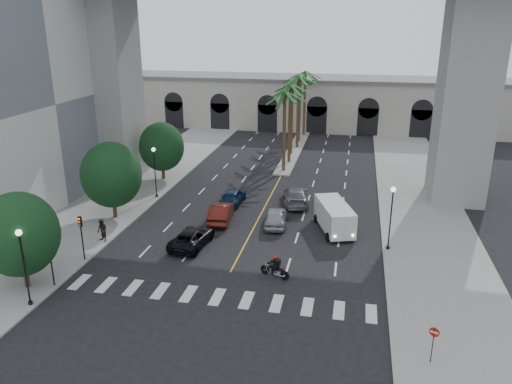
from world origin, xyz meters
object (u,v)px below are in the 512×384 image
car_b (221,212)px  car_d (296,196)px  do_not_enter_sign (434,338)px  car_e (233,196)px  lamp_post_right (391,213)px  car_a (276,217)px  pedestrian_a (19,245)px  motorcycle_rider (276,268)px  car_c (192,238)px  cargo_van (334,216)px  traffic_signal_near (50,254)px  lamp_post_left_far (155,168)px  pedestrian_b (102,231)px  lamp_post_left_near (23,261)px  traffic_signal_far (81,231)px

car_b → car_d: (6.08, 5.90, 0.01)m
car_d → do_not_enter_sign: bearing=103.9°
car_e → lamp_post_right: bearing=153.6°
car_a → pedestrian_a: 20.96m
motorcycle_rider → pedestrian_a: pedestrian_a is taller
car_c → cargo_van: bearing=-148.6°
do_not_enter_sign → car_c: bearing=169.0°
pedestrian_a → traffic_signal_near: bearing=-63.3°
lamp_post_left_far → pedestrian_b: (-0.10, -11.20, -2.12)m
motorcycle_rider → car_e: (-6.64, 14.00, 0.02)m
lamp_post_right → traffic_signal_near: lamp_post_right is taller
lamp_post_left_near → do_not_enter_sign: (24.40, -0.82, -1.57)m
lamp_post_left_near → motorcycle_rider: size_ratio=2.43×
car_b → car_e: car_b is taller
lamp_post_right → motorcycle_rider: bearing=-143.1°
do_not_enter_sign → motorcycle_rider: bearing=164.2°
lamp_post_left_near → car_e: 22.59m
lamp_post_left_far → car_a: size_ratio=1.14×
car_a → car_d: car_d is taller
lamp_post_left_near → car_e: bearing=68.8°
traffic_signal_near → car_b: bearing=59.8°
cargo_van → do_not_enter_sign: 17.95m
car_a → car_b: 5.01m
motorcycle_rider → traffic_signal_far: bearing=-156.4°
car_e → cargo_van: size_ratio=0.74×
traffic_signal_far → car_e: size_ratio=0.79×
car_d → pedestrian_b: bearing=31.0°
traffic_signal_far → cargo_van: (18.27, 9.58, -1.13)m
traffic_signal_near → traffic_signal_far: size_ratio=1.00×
lamp_post_left_far → car_b: bearing=-29.7°
pedestrian_b → do_not_enter_sign: size_ratio=0.84×
car_b → pedestrian_a: bearing=32.4°
lamp_post_left_near → do_not_enter_sign: bearing=-1.9°
car_e → do_not_enter_sign: (16.29, -21.76, 0.87)m
traffic_signal_far → car_d: traffic_signal_far is taller
pedestrian_a → do_not_enter_sign: (29.40, -6.78, 0.54)m
lamp_post_left_far → do_not_enter_sign: 32.77m
traffic_signal_far → pedestrian_a: (-5.10, -0.54, -1.40)m
traffic_signal_near → car_b: traffic_signal_near is taller
car_b → pedestrian_a: size_ratio=2.63×
motorcycle_rider → car_b: motorcycle_rider is taller
lamp_post_left_far → pedestrian_a: 15.99m
traffic_signal_near → cargo_van: bearing=36.6°
car_b → car_d: car_d is taller
lamp_post_left_near → cargo_van: bearing=41.2°
pedestrian_b → lamp_post_left_near: bearing=-60.2°
motorcycle_rider → do_not_enter_sign: do_not_enter_sign is taller
motorcycle_rider → car_a: 9.56m
traffic_signal_far → car_e: 16.60m
car_b → cargo_van: 10.21m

